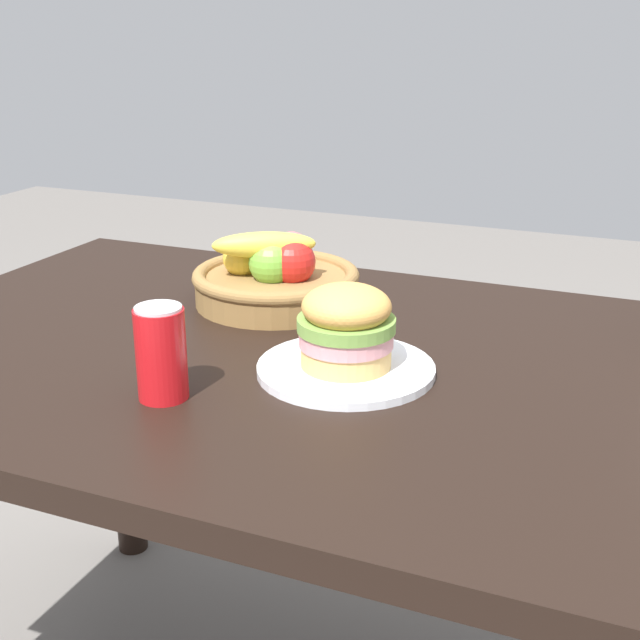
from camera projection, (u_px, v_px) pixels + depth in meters
dining_table at (302, 412)px, 1.29m from camera, size 1.40×0.90×0.75m
plate at (346, 369)px, 1.18m from camera, size 0.25×0.25×0.01m
sandwich at (346, 326)px, 1.16m from camera, size 0.14×0.14×0.12m
soda_can at (161, 353)px, 1.09m from camera, size 0.07×0.07×0.13m
fruit_basket at (276, 277)px, 1.46m from camera, size 0.29×0.29×0.13m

